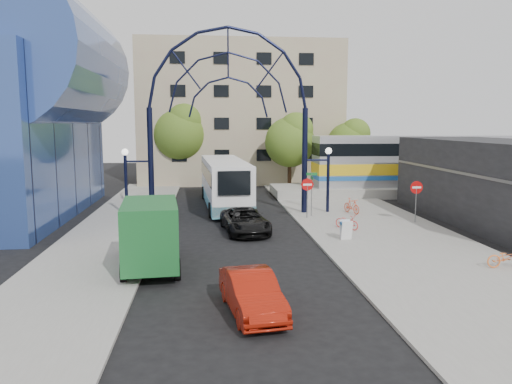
{
  "coord_description": "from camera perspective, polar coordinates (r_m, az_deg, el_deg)",
  "views": [
    {
      "loc": [
        -1.41,
        -18.37,
        5.99
      ],
      "look_at": [
        0.99,
        6.0,
        2.63
      ],
      "focal_mm": 35.0,
      "sensor_mm": 36.0,
      "label": 1
    }
  ],
  "objects": [
    {
      "name": "ground",
      "position": [
        19.37,
        -1.19,
        -10.19
      ],
      "size": [
        120.0,
        120.0,
        0.0
      ],
      "primitive_type": "plane",
      "color": "black",
      "rests_on": "ground"
    },
    {
      "name": "sidewalk_east",
      "position": [
        24.98,
        16.79,
        -6.25
      ],
      "size": [
        8.0,
        56.0,
        0.12
      ],
      "primitive_type": "cube",
      "color": "gray",
      "rests_on": "ground"
    },
    {
      "name": "plaza_west",
      "position": [
        25.59,
        -17.02,
        -5.93
      ],
      "size": [
        5.0,
        50.0,
        0.12
      ],
      "primitive_type": "cube",
      "color": "gray",
      "rests_on": "ground"
    },
    {
      "name": "gateway_arch",
      "position": [
        32.5,
        -3.19,
        12.34
      ],
      "size": [
        13.64,
        0.44,
        12.1
      ],
      "color": "black",
      "rests_on": "ground"
    },
    {
      "name": "stop_sign",
      "position": [
        31.25,
        5.89,
        0.43
      ],
      "size": [
        0.8,
        0.07,
        2.5
      ],
      "color": "slate",
      "rests_on": "sidewalk_east"
    },
    {
      "name": "do_not_enter_sign",
      "position": [
        31.22,
        17.85,
        0.06
      ],
      "size": [
        0.76,
        0.07,
        2.48
      ],
      "color": "slate",
      "rests_on": "sidewalk_east"
    },
    {
      "name": "street_name_sign",
      "position": [
        31.9,
        6.38,
        0.83
      ],
      "size": [
        0.7,
        0.7,
        2.8
      ],
      "color": "slate",
      "rests_on": "sidewalk_east"
    },
    {
      "name": "sandwich_board",
      "position": [
        25.87,
        10.25,
        -4.01
      ],
      "size": [
        0.55,
        0.61,
        0.99
      ],
      "color": "white",
      "rests_on": "sidewalk_east"
    },
    {
      "name": "commercial_block_east",
      "position": [
        33.47,
        25.77,
        1.06
      ],
      "size": [
        6.0,
        16.0,
        5.0
      ],
      "primitive_type": "cube",
      "color": "black",
      "rests_on": "ground"
    },
    {
      "name": "apartment_block",
      "position": [
        53.46,
        -1.98,
        8.91
      ],
      "size": [
        20.0,
        12.1,
        14.0
      ],
      "color": "tan",
      "rests_on": "ground"
    },
    {
      "name": "train_platform",
      "position": [
        46.04,
        22.15,
        0.27
      ],
      "size": [
        32.0,
        5.0,
        0.8
      ],
      "primitive_type": "cube",
      "color": "gray",
      "rests_on": "ground"
    },
    {
      "name": "train_car",
      "position": [
        45.8,
        22.31,
        3.37
      ],
      "size": [
        25.1,
        3.05,
        4.2
      ],
      "color": "#B7B7BC",
      "rests_on": "train_platform"
    },
    {
      "name": "tree_north_a",
      "position": [
        44.95,
        4.05,
        6.04
      ],
      "size": [
        4.48,
        4.48,
        7.0
      ],
      "color": "#382314",
      "rests_on": "ground"
    },
    {
      "name": "tree_north_b",
      "position": [
        48.36,
        -8.6,
        6.88
      ],
      "size": [
        5.12,
        5.12,
        8.0
      ],
      "color": "#382314",
      "rests_on": "ground"
    },
    {
      "name": "tree_north_c",
      "position": [
        48.26,
        10.72,
        5.65
      ],
      "size": [
        4.16,
        4.16,
        6.5
      ],
      "color": "#382314",
      "rests_on": "ground"
    },
    {
      "name": "city_bus",
      "position": [
        36.32,
        -3.61,
        1.13
      ],
      "size": [
        3.48,
        12.44,
        3.38
      ],
      "rotation": [
        0.0,
        0.0,
        0.06
      ],
      "color": "white",
      "rests_on": "ground"
    },
    {
      "name": "green_truck",
      "position": [
        21.18,
        -11.93,
        -4.73
      ],
      "size": [
        2.64,
        5.92,
        2.91
      ],
      "rotation": [
        0.0,
        0.0,
        0.09
      ],
      "color": "black",
      "rests_on": "ground"
    },
    {
      "name": "black_suv",
      "position": [
        27.55,
        -1.25,
        -3.3
      ],
      "size": [
        2.78,
        5.09,
        1.35
      ],
      "primitive_type": "imported",
      "rotation": [
        0.0,
        0.0,
        0.11
      ],
      "color": "black",
      "rests_on": "ground"
    },
    {
      "name": "red_sedan",
      "position": [
        16.12,
        -0.49,
        -11.45
      ],
      "size": [
        2.02,
        4.25,
        1.34
      ],
      "primitive_type": "imported",
      "rotation": [
        0.0,
        0.0,
        0.15
      ],
      "color": "#981709",
      "rests_on": "ground"
    },
    {
      "name": "bike_near_a",
      "position": [
        28.47,
        10.35,
        -3.35
      ],
      "size": [
        1.37,
        1.62,
        0.83
      ],
      "primitive_type": "imported",
      "rotation": [
        0.0,
        0.0,
        0.61
      ],
      "color": "red",
      "rests_on": "sidewalk_east"
    },
    {
      "name": "bike_near_b",
      "position": [
        33.43,
        10.88,
        -1.56
      ],
      "size": [
        1.0,
        1.72,
        1.0
      ],
      "primitive_type": "imported",
      "rotation": [
        0.0,
        0.0,
        0.35
      ],
      "color": "#F75531",
      "rests_on": "sidewalk_east"
    },
    {
      "name": "bike_far_a",
      "position": [
        23.01,
        26.76,
        -6.7
      ],
      "size": [
        1.68,
        0.69,
        0.86
      ],
      "primitive_type": "imported",
      "rotation": [
        0.0,
        0.0,
        1.5
      ],
      "color": "orange",
      "rests_on": "sidewalk_east"
    }
  ]
}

